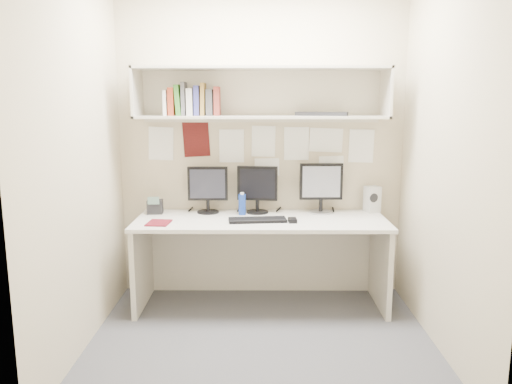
{
  "coord_description": "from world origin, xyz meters",
  "views": [
    {
      "loc": [
        -0.02,
        -3.23,
        1.66
      ],
      "look_at": [
        -0.04,
        0.35,
        1.0
      ],
      "focal_mm": 35.0,
      "sensor_mm": 36.0,
      "label": 1
    }
  ],
  "objects_px": {
    "monitor_center": "(257,187)",
    "maroon_notebook": "(159,223)",
    "monitor_right": "(321,186)",
    "keyboard": "(257,220)",
    "desk": "(261,262)",
    "speaker": "(372,199)",
    "monitor_left": "(208,187)",
    "desk_phone": "(155,206)"
  },
  "relations": [
    {
      "from": "monitor_left",
      "to": "desk_phone",
      "type": "distance_m",
      "value": 0.47
    },
    {
      "from": "maroon_notebook",
      "to": "desk_phone",
      "type": "distance_m",
      "value": 0.37
    },
    {
      "from": "monitor_center",
      "to": "monitor_right",
      "type": "relative_size",
      "value": 0.94
    },
    {
      "from": "monitor_center",
      "to": "speaker",
      "type": "relative_size",
      "value": 1.79
    },
    {
      "from": "speaker",
      "to": "desk_phone",
      "type": "relative_size",
      "value": 1.44
    },
    {
      "from": "desk",
      "to": "monitor_right",
      "type": "xyz_separation_m",
      "value": [
        0.5,
        0.22,
        0.59
      ]
    },
    {
      "from": "maroon_notebook",
      "to": "desk",
      "type": "bearing_deg",
      "value": 17.02
    },
    {
      "from": "desk_phone",
      "to": "monitor_left",
      "type": "bearing_deg",
      "value": 1.25
    },
    {
      "from": "monitor_left",
      "to": "keyboard",
      "type": "xyz_separation_m",
      "value": [
        0.42,
        -0.31,
        -0.21
      ]
    },
    {
      "from": "desk_phone",
      "to": "speaker",
      "type": "bearing_deg",
      "value": -1.69
    },
    {
      "from": "monitor_center",
      "to": "maroon_notebook",
      "type": "xyz_separation_m",
      "value": [
        -0.76,
        -0.39,
        -0.21
      ]
    },
    {
      "from": "monitor_right",
      "to": "speaker",
      "type": "height_order",
      "value": "monitor_right"
    },
    {
      "from": "speaker",
      "to": "monitor_left",
      "type": "bearing_deg",
      "value": 160.93
    },
    {
      "from": "monitor_left",
      "to": "monitor_center",
      "type": "relative_size",
      "value": 0.99
    },
    {
      "from": "desk",
      "to": "keyboard",
      "type": "distance_m",
      "value": 0.39
    },
    {
      "from": "monitor_center",
      "to": "keyboard",
      "type": "bearing_deg",
      "value": -81.28
    },
    {
      "from": "monitor_center",
      "to": "monitor_right",
      "type": "distance_m",
      "value": 0.53
    },
    {
      "from": "monitor_right",
      "to": "keyboard",
      "type": "bearing_deg",
      "value": -150.44
    },
    {
      "from": "monitor_center",
      "to": "desk_phone",
      "type": "relative_size",
      "value": 2.59
    },
    {
      "from": "monitor_left",
      "to": "desk_phone",
      "type": "xyz_separation_m",
      "value": [
        -0.44,
        -0.04,
        -0.16
      ]
    },
    {
      "from": "monitor_left",
      "to": "desk_phone",
      "type": "height_order",
      "value": "monitor_left"
    },
    {
      "from": "monitor_right",
      "to": "maroon_notebook",
      "type": "distance_m",
      "value": 1.36
    },
    {
      "from": "desk",
      "to": "desk_phone",
      "type": "xyz_separation_m",
      "value": [
        -0.89,
        0.18,
        0.42
      ]
    },
    {
      "from": "maroon_notebook",
      "to": "desk_phone",
      "type": "bearing_deg",
      "value": 110.58
    },
    {
      "from": "keyboard",
      "to": "desk_phone",
      "type": "distance_m",
      "value": 0.9
    },
    {
      "from": "monitor_left",
      "to": "speaker",
      "type": "xyz_separation_m",
      "value": [
        1.39,
        0.03,
        -0.11
      ]
    },
    {
      "from": "monitor_center",
      "to": "keyboard",
      "type": "xyz_separation_m",
      "value": [
        0.0,
        -0.31,
        -0.21
      ]
    },
    {
      "from": "desk",
      "to": "desk_phone",
      "type": "relative_size",
      "value": 13.2
    },
    {
      "from": "keyboard",
      "to": "monitor_center",
      "type": "bearing_deg",
      "value": 84.48
    },
    {
      "from": "speaker",
      "to": "desk_phone",
      "type": "height_order",
      "value": "speaker"
    },
    {
      "from": "keyboard",
      "to": "maroon_notebook",
      "type": "xyz_separation_m",
      "value": [
        -0.76,
        -0.07,
        -0.01
      ]
    },
    {
      "from": "desk",
      "to": "monitor_right",
      "type": "relative_size",
      "value": 4.8
    },
    {
      "from": "desk",
      "to": "keyboard",
      "type": "height_order",
      "value": "keyboard"
    },
    {
      "from": "monitor_right",
      "to": "keyboard",
      "type": "distance_m",
      "value": 0.65
    },
    {
      "from": "maroon_notebook",
      "to": "desk_phone",
      "type": "relative_size",
      "value": 1.34
    },
    {
      "from": "desk_phone",
      "to": "maroon_notebook",
      "type": "bearing_deg",
      "value": -78.25
    },
    {
      "from": "desk",
      "to": "speaker",
      "type": "relative_size",
      "value": 9.14
    },
    {
      "from": "monitor_left",
      "to": "keyboard",
      "type": "distance_m",
      "value": 0.56
    },
    {
      "from": "monitor_left",
      "to": "desk_phone",
      "type": "relative_size",
      "value": 2.56
    },
    {
      "from": "keyboard",
      "to": "desk",
      "type": "bearing_deg",
      "value": 67.24
    },
    {
      "from": "monitor_center",
      "to": "monitor_right",
      "type": "xyz_separation_m",
      "value": [
        0.53,
        -0.0,
        0.01
      ]
    },
    {
      "from": "monitor_left",
      "to": "monitor_right",
      "type": "height_order",
      "value": "monitor_right"
    }
  ]
}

